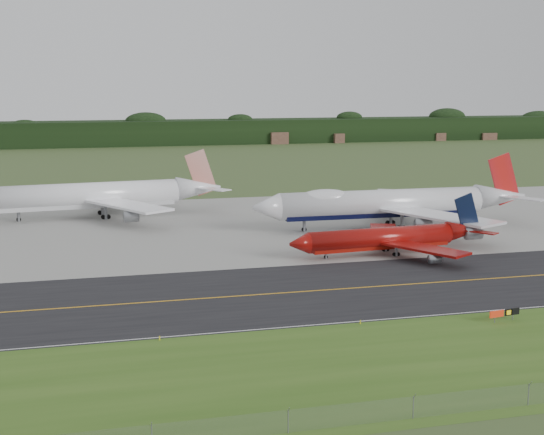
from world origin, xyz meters
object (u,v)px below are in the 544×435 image
(jet_ba_747, at_px, (391,203))
(jet_star_tail, at_px, (102,195))
(taxiway_sign, at_px, (504,313))
(jet_red_737, at_px, (391,238))

(jet_ba_747, distance_m, jet_star_tail, 65.90)
(jet_star_tail, xyz_separation_m, taxiway_sign, (48.43, -92.47, -3.91))
(jet_ba_747, relative_size, jet_star_tail, 1.08)
(jet_red_737, xyz_separation_m, taxiway_sign, (-1.16, -40.51, -1.79))
(jet_ba_747, height_order, jet_red_737, jet_ba_747)
(taxiway_sign, bearing_deg, jet_red_737, 88.36)
(taxiway_sign, bearing_deg, jet_ba_747, 80.31)
(jet_star_tail, height_order, taxiway_sign, jet_star_tail)
(jet_star_tail, bearing_deg, taxiway_sign, -62.36)
(jet_star_tail, bearing_deg, jet_ba_747, -25.85)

